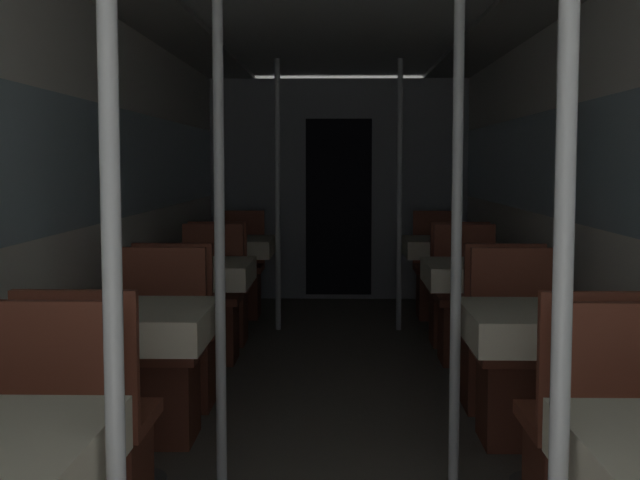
# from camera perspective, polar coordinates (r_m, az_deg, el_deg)

# --- Properties ---
(wall_left) EXTENTS (0.05, 10.09, 2.14)m
(wall_left) POSITION_cam_1_polar(r_m,az_deg,el_deg) (4.73, -14.48, 2.12)
(wall_left) COLOR silver
(wall_left) RESTS_ON ground_plane
(wall_right) EXTENTS (0.05, 10.09, 2.14)m
(wall_right) POSITION_cam_1_polar(r_m,az_deg,el_deg) (4.73, 16.82, 2.07)
(wall_right) COLOR silver
(wall_right) RESTS_ON ground_plane
(bulkhead_far) EXTENTS (2.50, 0.09, 2.14)m
(bulkhead_far) POSITION_cam_1_polar(r_m,az_deg,el_deg) (8.70, 1.20, 3.22)
(bulkhead_far) COLOR gray
(bulkhead_far) RESTS_ON ground_plane
(support_pole_left_0) EXTENTS (0.04, 0.04, 2.14)m
(support_pole_left_0) POSITION_cam_1_polar(r_m,az_deg,el_deg) (1.96, -13.15, -2.62)
(support_pole_left_0) COLOR silver
(support_pole_left_0) RESTS_ON ground_plane
(dining_table_left_1) EXTENTS (0.67, 0.67, 0.73)m
(dining_table_left_1) POSITION_cam_1_polar(r_m,az_deg,el_deg) (3.76, -12.14, -5.67)
(dining_table_left_1) COLOR #4C4C51
(dining_table_left_1) RESTS_ON ground_plane
(chair_left_near_1) EXTENTS (0.42, 0.42, 0.91)m
(chair_left_near_1) POSITION_cam_1_polar(r_m,az_deg,el_deg) (3.31, -14.40, -13.52)
(chair_left_near_1) COLOR brown
(chair_left_near_1) RESTS_ON ground_plane
(chair_left_far_1) EXTENTS (0.42, 0.42, 0.91)m
(chair_left_far_1) POSITION_cam_1_polar(r_m,az_deg,el_deg) (4.39, -10.29, -8.83)
(chair_left_far_1) COLOR brown
(chair_left_far_1) RESTS_ON ground_plane
(support_pole_left_1) EXTENTS (0.04, 0.04, 2.14)m
(support_pole_left_1) POSITION_cam_1_polar(r_m,az_deg,el_deg) (3.64, -6.45, 0.90)
(support_pole_left_1) COLOR silver
(support_pole_left_1) RESTS_ON ground_plane
(dining_table_left_2) EXTENTS (0.67, 0.67, 0.73)m
(dining_table_left_2) POSITION_cam_1_polar(r_m,az_deg,el_deg) (5.43, -7.95, -2.38)
(dining_table_left_2) COLOR #4C4C51
(dining_table_left_2) RESTS_ON ground_plane
(chair_left_near_2) EXTENTS (0.42, 0.42, 0.91)m
(chair_left_near_2) POSITION_cam_1_polar(r_m,az_deg,el_deg) (4.92, -8.99, -7.31)
(chair_left_near_2) COLOR brown
(chair_left_near_2) RESTS_ON ground_plane
(chair_left_far_2) EXTENTS (0.42, 0.42, 0.91)m
(chair_left_far_2) POSITION_cam_1_polar(r_m,az_deg,el_deg) (6.04, -7.04, -5.00)
(chair_left_far_2) COLOR brown
(chair_left_far_2) RESTS_ON ground_plane
(dining_table_left_3) EXTENTS (0.67, 0.67, 0.73)m
(dining_table_left_3) POSITION_cam_1_polar(r_m,az_deg,el_deg) (7.11, -5.75, -0.63)
(dining_table_left_3) COLOR #4C4C51
(dining_table_left_3) RESTS_ON ground_plane
(chair_left_near_3) EXTENTS (0.42, 0.42, 0.91)m
(chair_left_near_3) POSITION_cam_1_polar(r_m,az_deg,el_deg) (6.59, -6.34, -4.18)
(chair_left_near_3) COLOR brown
(chair_left_near_3) RESTS_ON ground_plane
(chair_left_far_3) EXTENTS (0.42, 0.42, 0.91)m
(chair_left_far_3) POSITION_cam_1_polar(r_m,az_deg,el_deg) (7.72, -5.21, -2.82)
(chair_left_far_3) COLOR brown
(chair_left_far_3) RESTS_ON ground_plane
(support_pole_left_3) EXTENTS (0.04, 0.04, 2.14)m
(support_pole_left_3) POSITION_cam_1_polar(r_m,az_deg,el_deg) (7.05, -2.72, 2.86)
(support_pole_left_3) COLOR silver
(support_pole_left_3) RESTS_ON ground_plane
(support_pole_right_0) EXTENTS (0.04, 0.04, 2.14)m
(support_pole_right_0) POSITION_cam_1_polar(r_m,az_deg,el_deg) (1.96, 15.28, -2.67)
(support_pole_right_0) COLOR silver
(support_pole_right_0) RESTS_ON ground_plane
(dining_table_right_1) EXTENTS (0.67, 0.67, 0.73)m
(dining_table_right_1) POSITION_cam_1_polar(r_m,az_deg,el_deg) (3.76, 14.41, -5.73)
(dining_table_right_1) COLOR #4C4C51
(dining_table_right_1) RESTS_ON ground_plane
(chair_right_near_1) EXTENTS (0.42, 0.42, 0.91)m
(chair_right_near_1) POSITION_cam_1_polar(r_m,az_deg,el_deg) (3.31, 16.62, -13.59)
(chair_right_near_1) COLOR brown
(chair_right_near_1) RESTS_ON ground_plane
(chair_right_far_1) EXTENTS (0.42, 0.42, 0.91)m
(chair_right_far_1) POSITION_cam_1_polar(r_m,az_deg,el_deg) (4.39, 12.58, -8.88)
(chair_right_far_1) COLOR brown
(chair_right_far_1) RESTS_ON ground_plane
(support_pole_right_1) EXTENTS (0.04, 0.04, 2.14)m
(support_pole_right_1) POSITION_cam_1_polar(r_m,az_deg,el_deg) (3.64, 8.74, 0.87)
(support_pole_right_1) COLOR silver
(support_pole_right_1) RESTS_ON ground_plane
(dining_table_right_2) EXTENTS (0.67, 0.67, 0.73)m
(dining_table_right_2) POSITION_cam_1_polar(r_m,az_deg,el_deg) (5.42, 10.30, -2.41)
(dining_table_right_2) COLOR #4C4C51
(dining_table_right_2) RESTS_ON ground_plane
(chair_right_near_2) EXTENTS (0.42, 0.42, 0.91)m
(chair_right_near_2) POSITION_cam_1_polar(r_m,az_deg,el_deg) (4.92, 11.30, -7.35)
(chair_right_near_2) COLOR brown
(chair_right_near_2) RESTS_ON ground_plane
(chair_right_far_2) EXTENTS (0.42, 0.42, 0.91)m
(chair_right_far_2) POSITION_cam_1_polar(r_m,az_deg,el_deg) (6.04, 9.38, -5.04)
(chair_right_far_2) COLOR brown
(chair_right_far_2) RESTS_ON ground_plane
(dining_table_right_3) EXTENTS (0.67, 0.67, 0.73)m
(dining_table_right_3) POSITION_cam_1_polar(r_m,az_deg,el_deg) (7.11, 8.13, -0.66)
(dining_table_right_3) COLOR #4C4C51
(dining_table_right_3) RESTS_ON ground_plane
(chair_right_near_3) EXTENTS (0.42, 0.42, 0.91)m
(chair_right_near_3) POSITION_cam_1_polar(r_m,az_deg,el_deg) (6.59, 8.70, -4.20)
(chair_right_near_3) COLOR brown
(chair_right_near_3) RESTS_ON ground_plane
(chair_right_far_3) EXTENTS (0.42, 0.42, 0.91)m
(chair_right_far_3) POSITION_cam_1_polar(r_m,az_deg,el_deg) (7.72, 7.59, -2.85)
(chair_right_far_3) COLOR brown
(chair_right_far_3) RESTS_ON ground_plane
(support_pole_right_3) EXTENTS (0.04, 0.04, 2.14)m
(support_pole_right_3) POSITION_cam_1_polar(r_m,az_deg,el_deg) (7.05, 5.11, 2.84)
(support_pole_right_3) COLOR silver
(support_pole_right_3) RESTS_ON ground_plane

